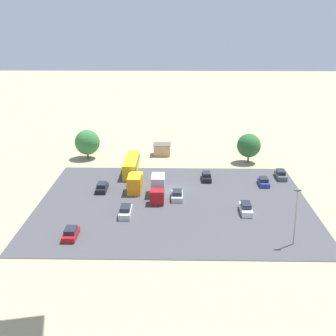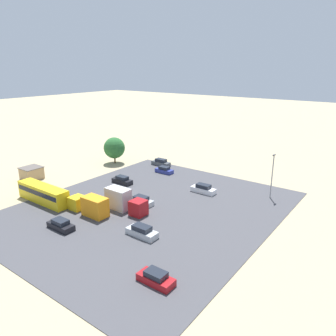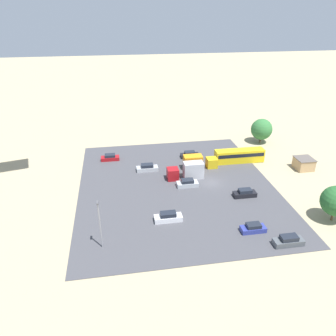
# 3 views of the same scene
# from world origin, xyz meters

# --- Properties ---
(ground_plane) EXTENTS (400.00, 400.00, 0.00)m
(ground_plane) POSITION_xyz_m (0.00, 0.00, 0.00)
(ground_plane) COLOR tan
(parking_lot_surface) EXTENTS (46.25, 39.21, 0.08)m
(parking_lot_surface) POSITION_xyz_m (0.00, 7.57, 0.04)
(parking_lot_surface) COLOR #424247
(parking_lot_surface) RESTS_ON ground
(shed_building) EXTENTS (3.98, 3.86, 2.62)m
(shed_building) POSITION_xyz_m (2.99, -22.24, 1.32)
(shed_building) COLOR tan
(shed_building) RESTS_ON ground
(bus) EXTENTS (2.56, 11.59, 3.05)m
(bus) POSITION_xyz_m (8.83, -9.15, 1.72)
(bus) COLOR gold
(bus) RESTS_ON ground
(parked_car_0) EXTENTS (1.87, 4.37, 1.50)m
(parked_car_0) POSITION_xyz_m (13.24, 1.73, 0.70)
(parked_car_0) COLOR black
(parked_car_0) RESTS_ON ground
(parked_car_1) EXTENTS (1.72, 4.71, 1.64)m
(parked_car_1) POSITION_xyz_m (-21.00, -6.07, 0.76)
(parked_car_1) COLOR #4C5156
(parked_car_1) RESTS_ON ground
(parked_car_2) EXTENTS (1.85, 4.74, 1.59)m
(parked_car_2) POSITION_xyz_m (7.72, 12.72, 0.74)
(parked_car_2) COLOR #ADB2B7
(parked_car_2) RESTS_ON ground
(parked_car_3) EXTENTS (1.74, 4.10, 1.45)m
(parked_car_3) POSITION_xyz_m (-16.96, -2.02, 0.69)
(parked_car_3) COLOR navy
(parked_car_3) RESTS_ON ground
(parked_car_4) EXTENTS (1.75, 4.78, 1.66)m
(parked_car_4) POSITION_xyz_m (-11.77, 11.20, 0.77)
(parked_car_4) COLOR silver
(parked_car_4) RESTS_ON ground
(parked_car_5) EXTENTS (1.73, 4.42, 1.56)m
(parked_car_5) POSITION_xyz_m (-6.30, -4.72, 0.73)
(parked_car_5) COLOR black
(parked_car_5) RESTS_ON ground
(parked_car_6) EXTENTS (1.87, 4.30, 1.46)m
(parked_car_6) POSITION_xyz_m (14.77, 20.86, 0.69)
(parked_car_6) COLOR maroon
(parked_car_6) RESTS_ON ground
(parked_car_7) EXTENTS (1.97, 4.36, 1.50)m
(parked_car_7) POSITION_xyz_m (-0.55, 5.36, 0.71)
(parked_car_7) COLOR #ADB2B7
(parked_car_7) RESTS_ON ground
(parked_truck_0) EXTENTS (2.35, 7.74, 3.54)m
(parked_truck_0) POSITION_xyz_m (2.86, 4.59, 1.70)
(parked_truck_0) COLOR maroon
(parked_truck_0) RESTS_ON ground
(parked_truck_1) EXTENTS (2.38, 7.65, 3.13)m
(parked_truck_1) POSITION_xyz_m (7.18, 1.18, 1.51)
(parked_truck_1) COLOR gold
(parked_truck_1) RESTS_ON ground
(tree_near_shed) EXTENTS (5.18, 5.18, 6.45)m
(tree_near_shed) POSITION_xyz_m (-16.09, -16.71, 3.85)
(tree_near_shed) COLOR brown
(tree_near_shed) RESTS_ON ground
(light_pole_lot_centre) EXTENTS (0.90, 0.28, 8.15)m
(light_pole_lot_centre) POSITION_xyz_m (-16.91, 22.28, 4.58)
(light_pole_lot_centre) COLOR gray
(light_pole_lot_centre) RESTS_ON ground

